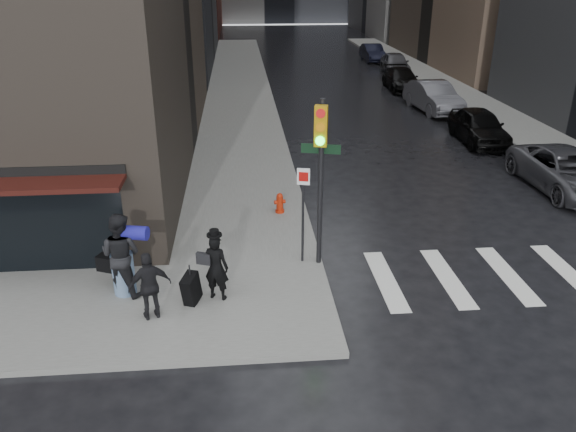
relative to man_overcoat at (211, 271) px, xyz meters
name	(u,v)px	position (x,y,z in m)	size (l,w,h in m)	color
ground	(248,309)	(0.81, -0.27, -0.90)	(140.00, 140.00, 0.00)	black
sidewalk_left	(239,85)	(0.81, 26.73, -0.82)	(4.00, 50.00, 0.15)	slate
sidewalk_right	(436,81)	(14.31, 26.73, -0.82)	(3.00, 50.00, 0.15)	slate
crosswalk	(537,273)	(8.31, 0.73, -0.89)	(8.50, 3.00, 0.01)	silver
man_overcoat	(211,271)	(0.00, 0.00, 0.00)	(1.17, 0.80, 1.79)	black
man_jeans	(121,254)	(-2.07, 0.47, 0.28)	(1.41, 1.18, 2.04)	black
man_greycoat	(150,286)	(-1.28, -0.64, 0.05)	(1.00, 0.68, 1.59)	black
traffic_light	(319,162)	(2.65, 1.47, 2.03)	(1.05, 0.60, 4.30)	black
fire_hydrant	(280,204)	(1.94, 4.92, -0.46)	(0.37, 0.28, 0.64)	#A7210A
parked_car_0	(567,171)	(12.15, 6.38, -0.19)	(2.36, 5.11, 1.42)	#414146
parked_car_1	(479,126)	(11.43, 12.41, -0.15)	(1.77, 4.41, 1.50)	black
parked_car_2	(433,97)	(11.33, 18.44, -0.10)	(1.69, 4.85, 1.60)	#4E4E54
parked_car_3	(401,79)	(11.23, 24.47, -0.23)	(1.87, 4.60, 1.33)	black
parked_car_4	(395,63)	(12.41, 30.50, -0.14)	(1.79, 4.44, 1.51)	#4C4C51
parked_car_5	(373,53)	(12.09, 36.53, -0.21)	(1.46, 4.18, 1.38)	black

